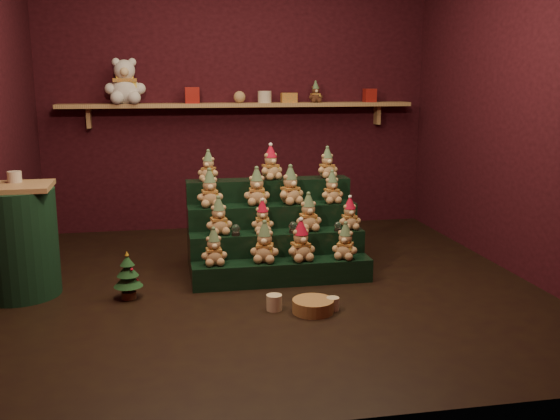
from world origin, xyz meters
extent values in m
plane|color=black|center=(0.00, 0.00, 0.00)|extent=(4.00, 4.00, 0.00)
cube|color=black|center=(0.00, 2.05, 1.40)|extent=(4.00, 0.10, 2.80)
cube|color=black|center=(0.00, -2.05, 1.40)|extent=(4.00, 0.10, 2.80)
cube|color=black|center=(2.05, 0.00, 1.40)|extent=(0.10, 4.00, 2.80)
cube|color=tan|center=(0.00, 1.87, 1.30)|extent=(3.60, 0.26, 0.04)
cube|color=tan|center=(-1.50, 1.94, 1.18)|extent=(0.04, 0.12, 0.20)
cube|color=tan|center=(1.50, 1.94, 1.18)|extent=(0.04, 0.12, 0.20)
cube|color=black|center=(0.09, 0.01, 0.09)|extent=(1.40, 0.22, 0.18)
cube|color=black|center=(0.09, 0.23, 0.18)|extent=(1.40, 0.22, 0.36)
cube|color=black|center=(0.09, 0.45, 0.27)|extent=(1.40, 0.22, 0.54)
cube|color=black|center=(0.09, 0.67, 0.36)|extent=(1.40, 0.22, 0.72)
cylinder|color=black|center=(-0.25, 0.17, 0.37)|extent=(0.06, 0.06, 0.03)
sphere|color=white|center=(-0.25, 0.17, 0.42)|extent=(0.07, 0.07, 0.07)
cylinder|color=black|center=(0.21, 0.17, 0.37)|extent=(0.06, 0.06, 0.03)
sphere|color=white|center=(0.21, 0.17, 0.42)|extent=(0.07, 0.07, 0.07)
cylinder|color=black|center=(0.57, 0.17, 0.37)|extent=(0.05, 0.05, 0.02)
sphere|color=white|center=(0.57, 0.17, 0.41)|extent=(0.06, 0.06, 0.06)
cube|color=tan|center=(-1.85, 0.11, 0.81)|extent=(0.55, 0.46, 0.04)
cylinder|color=black|center=(-1.85, 0.11, 0.39)|extent=(0.57, 0.57, 0.79)
cylinder|color=beige|center=(-1.85, 0.21, 0.86)|extent=(0.10, 0.10, 0.08)
cylinder|color=#4B2B1A|center=(-1.07, -0.12, 0.03)|extent=(0.10, 0.10, 0.05)
cone|color=#143718|center=(-1.07, -0.12, 0.15)|extent=(0.21, 0.21, 0.10)
cone|color=#143718|center=(-1.07, -0.12, 0.22)|extent=(0.16, 0.16, 0.09)
cone|color=#143718|center=(-1.07, -0.12, 0.29)|extent=(0.10, 0.10, 0.07)
cone|color=gold|center=(-1.07, -0.12, 0.34)|extent=(0.03, 0.03, 0.03)
cylinder|color=beige|center=(-0.07, -0.54, 0.05)|extent=(0.11, 0.11, 0.11)
cylinder|color=beige|center=(0.33, -0.61, 0.04)|extent=(0.09, 0.09, 0.09)
cylinder|color=#99673D|center=(0.18, -0.63, 0.04)|extent=(0.31, 0.31, 0.09)
cube|color=maroon|center=(-0.48, 1.85, 1.40)|extent=(0.14, 0.14, 0.16)
cylinder|color=beige|center=(0.26, 1.85, 1.38)|extent=(0.14, 0.14, 0.12)
cube|color=maroon|center=(1.38, 1.85, 1.39)|extent=(0.12, 0.12, 0.14)
sphere|color=tan|center=(0.00, 1.85, 1.38)|extent=(0.12, 0.12, 0.12)
cube|color=orange|center=(0.51, 1.85, 1.37)|extent=(0.16, 0.10, 0.10)
camera|label=1|loc=(-0.78, -4.54, 1.56)|focal=40.00mm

